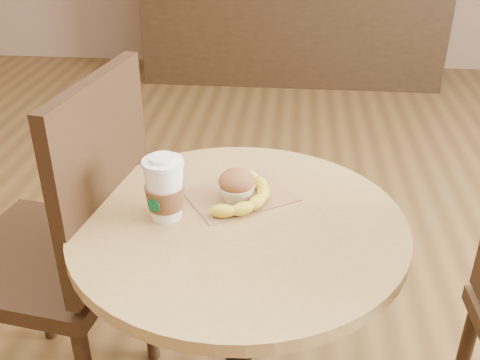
{
  "coord_description": "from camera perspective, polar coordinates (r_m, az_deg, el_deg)",
  "views": [
    {
      "loc": [
        0.03,
        -1.14,
        1.43
      ],
      "look_at": [
        -0.08,
        -0.06,
        0.83
      ],
      "focal_mm": 42.0,
      "sensor_mm": 36.0,
      "label": 1
    }
  ],
  "objects": [
    {
      "name": "service_counter",
      "position": [
        4.42,
        5.41,
        16.93
      ],
      "size": [
        2.3,
        0.65,
        1.04
      ],
      "color": "black",
      "rests_on": "ground"
    },
    {
      "name": "chair_left",
      "position": [
        1.55,
        -17.11,
        -6.36
      ],
      "size": [
        0.52,
        0.52,
        1.04
      ],
      "rotation": [
        0.0,
        0.0,
        -1.72
      ],
      "color": "black",
      "rests_on": "ground"
    },
    {
      "name": "coffee_cup",
      "position": [
        1.24,
        -7.65,
        -1.06
      ],
      "size": [
        0.09,
        0.09,
        0.15
      ],
      "rotation": [
        0.0,
        0.0,
        -0.37
      ],
      "color": "white",
      "rests_on": "cafe_table"
    },
    {
      "name": "cafe_table",
      "position": [
        1.37,
        -0.17,
        -11.05
      ],
      "size": [
        0.75,
        0.75,
        0.75
      ],
      "color": "black",
      "rests_on": "ground"
    },
    {
      "name": "banana",
      "position": [
        1.32,
        0.52,
        -1.36
      ],
      "size": [
        0.21,
        0.26,
        0.03
      ],
      "primitive_type": null,
      "rotation": [
        0.0,
        0.0,
        -0.36
      ],
      "color": "yellow",
      "rests_on": "kraft_bag"
    },
    {
      "name": "kraft_bag",
      "position": [
        1.35,
        -0.04,
        -1.5
      ],
      "size": [
        0.3,
        0.28,
        0.0
      ],
      "primitive_type": "cube",
      "rotation": [
        0.0,
        0.0,
        0.57
      ],
      "color": "#8C6543",
      "rests_on": "cafe_table"
    },
    {
      "name": "muffin",
      "position": [
        1.3,
        -0.34,
        -0.58
      ],
      "size": [
        0.09,
        0.09,
        0.08
      ],
      "color": "silver",
      "rests_on": "kraft_bag"
    }
  ]
}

